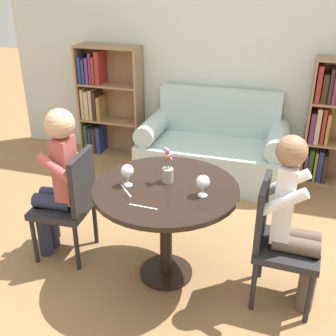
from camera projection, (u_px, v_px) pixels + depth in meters
ground_plane at (166, 273)px, 3.23m from camera, size 16.00×16.00×0.00m
back_wall at (226, 46)px, 4.51m from camera, size 5.20×0.05×2.70m
round_table at (166, 204)px, 2.96m from camera, size 1.02×1.02×0.76m
couch at (213, 150)px, 4.60m from camera, size 1.56×0.80×0.92m
bookshelf_left at (104, 102)px, 5.04m from camera, size 0.75×0.28×1.32m
bookshelf_right at (334, 125)px, 4.37m from camera, size 0.75×0.28×1.32m
chair_left at (71, 201)px, 3.25m from camera, size 0.44×0.44×0.90m
chair_right at (277, 238)px, 2.81m from camera, size 0.44×0.44×0.90m
person_left at (57, 179)px, 3.19m from camera, size 0.43×0.36×1.23m
person_right at (294, 221)px, 2.71m from camera, size 0.43×0.35×1.23m
wine_glass_left at (127, 171)px, 2.88m from camera, size 0.09×0.09×0.16m
wine_glass_right at (203, 182)px, 2.75m from camera, size 0.09×0.09×0.15m
flower_vase at (168, 170)px, 2.93m from camera, size 0.08×0.08×0.26m
knife_left_setting at (143, 207)px, 2.66m from camera, size 0.19×0.02×0.00m
fork_left_setting at (126, 191)px, 2.85m from camera, size 0.14×0.15×0.00m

